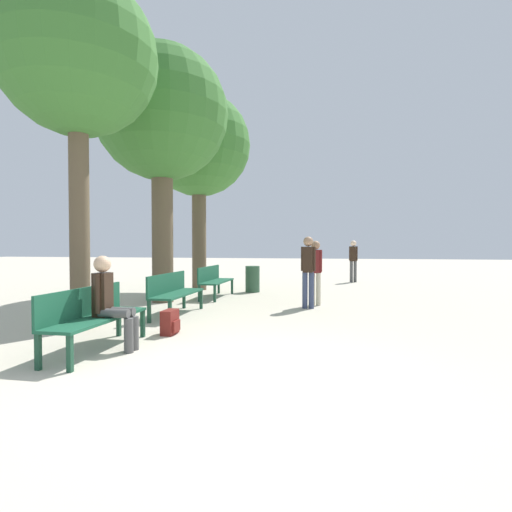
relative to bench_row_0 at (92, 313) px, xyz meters
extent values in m
plane|color=beige|center=(2.15, -0.71, -0.52)|extent=(80.00, 80.00, 0.00)
cube|color=#195138|center=(0.10, 0.00, -0.07)|extent=(0.51, 1.89, 0.04)
cube|color=#195138|center=(-0.14, 0.00, 0.15)|extent=(0.04, 1.89, 0.41)
cube|color=#19422D|center=(0.30, -0.90, -0.31)|extent=(0.06, 0.06, 0.43)
cube|color=#19422D|center=(0.30, 0.90, -0.31)|extent=(0.06, 0.06, 0.43)
cube|color=#19422D|center=(-0.11, -0.90, -0.31)|extent=(0.06, 0.06, 0.43)
cube|color=#19422D|center=(-0.11, 0.90, -0.31)|extent=(0.06, 0.06, 0.43)
cube|color=#195138|center=(0.10, 2.89, -0.07)|extent=(0.51, 1.89, 0.04)
cube|color=#195138|center=(-0.14, 2.89, 0.15)|extent=(0.04, 1.89, 0.41)
cube|color=#19422D|center=(0.30, 1.99, -0.31)|extent=(0.06, 0.06, 0.43)
cube|color=#19422D|center=(0.30, 3.80, -0.31)|extent=(0.06, 0.06, 0.43)
cube|color=#19422D|center=(-0.11, 1.99, -0.31)|extent=(0.06, 0.06, 0.43)
cube|color=#19422D|center=(-0.11, 3.80, -0.31)|extent=(0.06, 0.06, 0.43)
cube|color=#195138|center=(0.10, 5.79, -0.07)|extent=(0.51, 1.89, 0.04)
cube|color=#195138|center=(-0.14, 5.79, 0.15)|extent=(0.04, 1.89, 0.41)
cube|color=#19422D|center=(0.30, 4.89, -0.31)|extent=(0.06, 0.06, 0.43)
cube|color=#19422D|center=(0.30, 6.69, -0.31)|extent=(0.06, 0.06, 0.43)
cube|color=#19422D|center=(-0.11, 4.89, -0.31)|extent=(0.06, 0.06, 0.43)
cube|color=#19422D|center=(-0.11, 6.69, -0.31)|extent=(0.06, 0.06, 0.43)
cylinder|color=brown|center=(-1.04, 1.24, 1.47)|extent=(0.33, 0.33, 3.98)
sphere|color=#38702D|center=(-1.04, 1.24, 4.21)|extent=(2.73, 2.73, 2.73)
cylinder|color=brown|center=(-1.04, 4.69, 1.44)|extent=(0.54, 0.54, 3.92)
sphere|color=#38702D|center=(-1.04, 4.69, 4.33)|extent=(3.41, 3.41, 3.41)
cylinder|color=brown|center=(-1.04, 7.58, 1.40)|extent=(0.47, 0.47, 3.85)
sphere|color=#38702D|center=(-1.04, 7.58, 4.25)|extent=(3.38, 3.38, 3.38)
cylinder|color=#4C4C4C|center=(0.34, 0.00, 0.01)|extent=(0.43, 0.13, 0.13)
cylinder|color=#4C4C4C|center=(0.55, 0.00, -0.29)|extent=(0.13, 0.13, 0.47)
cylinder|color=#4C4C4C|center=(0.34, 0.15, 0.01)|extent=(0.43, 0.13, 0.13)
cylinder|color=#4C4C4C|center=(0.55, 0.15, -0.29)|extent=(0.13, 0.13, 0.47)
cube|color=black|center=(0.12, 0.07, 0.26)|extent=(0.20, 0.23, 0.61)
cylinder|color=black|center=(0.12, -0.05, 0.29)|extent=(0.09, 0.09, 0.55)
cylinder|color=black|center=(0.12, 0.20, 0.29)|extent=(0.09, 0.09, 0.55)
sphere|color=tan|center=(0.12, 0.07, 0.69)|extent=(0.23, 0.23, 0.23)
cube|color=maroon|center=(0.65, 1.17, -0.32)|extent=(0.19, 0.37, 0.40)
cube|color=maroon|center=(0.77, 1.17, -0.38)|extent=(0.04, 0.26, 0.18)
cylinder|color=beige|center=(2.81, 4.82, -0.13)|extent=(0.12, 0.12, 0.80)
cylinder|color=beige|center=(2.95, 4.82, -0.13)|extent=(0.12, 0.12, 0.80)
cube|color=maroon|center=(2.88, 4.82, 0.56)|extent=(0.28, 0.28, 0.56)
cylinder|color=maroon|center=(2.76, 4.82, 0.57)|extent=(0.08, 0.08, 0.54)
cylinder|color=maroon|center=(3.00, 4.82, 0.57)|extent=(0.08, 0.08, 0.54)
sphere|color=#A37A5B|center=(2.88, 4.82, 0.95)|extent=(0.22, 0.22, 0.22)
cylinder|color=#4C4C4C|center=(4.03, 11.29, -0.11)|extent=(0.12, 0.12, 0.84)
cylinder|color=#4C4C4C|center=(4.18, 11.29, -0.11)|extent=(0.12, 0.12, 0.84)
cube|color=black|center=(4.10, 11.29, 0.61)|extent=(0.29, 0.27, 0.59)
cylinder|color=black|center=(3.98, 11.29, 0.62)|extent=(0.09, 0.09, 0.56)
cylinder|color=black|center=(4.23, 11.29, 0.62)|extent=(0.09, 0.09, 0.56)
sphere|color=beige|center=(4.10, 11.29, 1.02)|extent=(0.23, 0.23, 0.23)
cylinder|color=#384260|center=(2.66, 4.31, -0.10)|extent=(0.12, 0.12, 0.84)
cylinder|color=#384260|center=(2.81, 4.31, -0.10)|extent=(0.12, 0.12, 0.84)
cube|color=black|center=(2.74, 4.31, 0.62)|extent=(0.25, 0.22, 0.60)
cylinder|color=black|center=(2.61, 4.31, 0.63)|extent=(0.09, 0.09, 0.57)
cylinder|color=black|center=(2.86, 4.31, 0.63)|extent=(0.09, 0.09, 0.57)
sphere|color=#A37A5B|center=(2.74, 4.31, 1.04)|extent=(0.23, 0.23, 0.23)
cylinder|color=#2D5138|center=(0.82, 7.26, -0.11)|extent=(0.45, 0.45, 0.82)
camera|label=1|loc=(3.29, -5.00, 0.95)|focal=28.00mm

